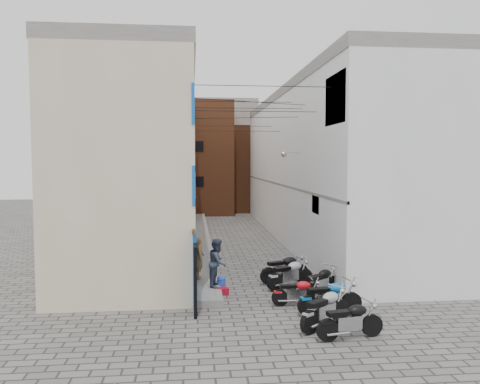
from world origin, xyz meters
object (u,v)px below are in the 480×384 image
object	(u,v)px
water_jug_far	(221,284)
motorcycle_b	(326,307)
motorcycle_d	(298,291)
person_b	(218,262)
motorcycle_e	(321,281)
person_a	(199,258)
motorcycle_g	(285,267)
motorcycle_a	(350,318)
red_crate	(222,291)
motorcycle_f	(290,272)
water_jug_near	(221,285)
motorcycle_c	(330,295)

from	to	relation	value
water_jug_far	motorcycle_b	bearing A→B (deg)	-56.86
motorcycle_d	person_b	distance (m)	3.19
motorcycle_e	person_a	size ratio (longest dim) A/B	1.23
motorcycle_b	water_jug_far	xyz separation A→B (m)	(-2.75, 4.21, -0.37)
motorcycle_g	person_a	size ratio (longest dim) A/B	1.28
motorcycle_e	motorcycle_a	bearing A→B (deg)	-43.33
motorcycle_a	person_a	distance (m)	7.13
water_jug_far	red_crate	distance (m)	0.62
motorcycle_f	motorcycle_d	bearing A→B (deg)	-31.86
motorcycle_e	red_crate	distance (m)	3.54
motorcycle_g	water_jug_near	world-z (taller)	motorcycle_g
motorcycle_a	water_jug_near	xyz separation A→B (m)	(-3.17, 4.94, -0.33)
person_b	motorcycle_c	bearing A→B (deg)	-112.80
person_a	water_jug_near	xyz separation A→B (m)	(0.80, -0.97, -0.83)
person_a	water_jug_far	bearing A→B (deg)	-138.70
motorcycle_e	red_crate	size ratio (longest dim) A/B	4.98
motorcycle_e	motorcycle_g	bearing A→B (deg)	163.76
water_jug_near	water_jug_far	distance (m)	0.18
motorcycle_d	person_a	bearing A→B (deg)	-130.09
motorcycle_g	water_jug_far	distance (m)	2.72
motorcycle_e	motorcycle_f	size ratio (longest dim) A/B	0.97
water_jug_near	motorcycle_a	bearing A→B (deg)	-57.30
motorcycle_a	motorcycle_e	size ratio (longest dim) A/B	0.96
person_a	water_jug_far	distance (m)	1.39
motorcycle_c	motorcycle_f	xyz separation A→B (m)	(-0.60, 3.13, -0.01)
motorcycle_a	water_jug_near	distance (m)	5.87
person_b	motorcycle_d	bearing A→B (deg)	-108.04
motorcycle_f	motorcycle_g	size ratio (longest dim) A/B	0.99
motorcycle_f	red_crate	distance (m)	2.71
motorcycle_g	motorcycle_a	bearing A→B (deg)	-12.08
motorcycle_b	motorcycle_g	distance (m)	5.07
motorcycle_b	water_jug_far	distance (m)	5.04
motorcycle_a	motorcycle_f	distance (m)	5.14
motorcycle_b	person_a	bearing A→B (deg)	178.28
motorcycle_e	water_jug_near	world-z (taller)	motorcycle_e
water_jug_far	person_a	bearing A→B (deg)	135.52
motorcycle_b	motorcycle_c	bearing A→B (deg)	119.90
person_a	motorcycle_e	bearing A→B (deg)	-119.83
person_b	motorcycle_b	bearing A→B (deg)	-126.13
motorcycle_g	motorcycle_e	bearing A→B (deg)	5.03
motorcycle_f	person_a	size ratio (longest dim) A/B	1.27
water_jug_far	person_b	bearing A→B (deg)	-114.53
person_b	water_jug_far	world-z (taller)	person_b
motorcycle_g	water_jug_far	bearing A→B (deg)	-89.53
motorcycle_b	water_jug_far	size ratio (longest dim) A/B	4.32
motorcycle_a	motorcycle_e	xyz separation A→B (m)	(0.28, 3.87, 0.02)
person_b	red_crate	bearing A→B (deg)	-134.68
motorcycle_d	motorcycle_f	bearing A→B (deg)	176.98
person_a	red_crate	xyz separation A→B (m)	(0.80, -1.39, -0.94)
motorcycle_a	person_b	bearing A→B (deg)	-155.52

